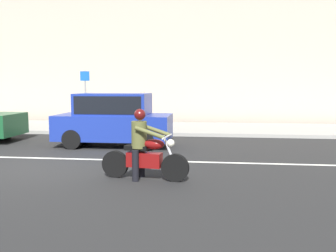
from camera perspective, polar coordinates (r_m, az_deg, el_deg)
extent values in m
plane|color=black|center=(10.16, -18.53, -5.82)|extent=(80.00, 80.00, 0.00)
cube|color=#99968E|center=(17.61, -7.37, -0.23)|extent=(40.00, 4.40, 0.14)
cube|color=silver|center=(10.74, -13.70, -4.98)|extent=(18.00, 0.14, 0.01)
cylinder|color=black|center=(8.02, 1.11, -6.48)|extent=(0.62, 0.21, 0.61)
cylinder|color=black|center=(8.46, -8.17, -5.86)|extent=(0.62, 0.21, 0.61)
cylinder|color=silver|center=(7.98, 0.27, -4.06)|extent=(0.35, 0.11, 0.74)
cube|color=maroon|center=(8.18, -3.67, -5.22)|extent=(0.80, 0.39, 0.32)
ellipsoid|color=maroon|center=(8.05, -2.20, -2.82)|extent=(0.51, 0.31, 0.22)
cube|color=black|center=(8.20, -4.87, -3.38)|extent=(0.55, 0.31, 0.10)
cylinder|color=silver|center=(7.94, -0.14, -1.64)|extent=(0.14, 0.70, 0.04)
sphere|color=silver|center=(7.94, 0.41, -2.66)|extent=(0.17, 0.17, 0.17)
cylinder|color=silver|center=(8.46, -5.24, -5.69)|extent=(0.70, 0.17, 0.07)
cylinder|color=black|center=(8.07, -5.07, -6.16)|extent=(0.17, 0.17, 0.68)
cylinder|color=black|center=(8.43, -4.12, -5.59)|extent=(0.17, 0.17, 0.68)
cylinder|color=brown|center=(8.13, -4.50, -1.35)|extent=(0.39, 0.39, 0.59)
cylinder|color=brown|center=(7.81, -2.84, -1.06)|extent=(0.67, 0.19, 0.28)
cylinder|color=brown|center=(8.23, -1.88, -0.67)|extent=(0.67, 0.19, 0.28)
sphere|color=tan|center=(8.08, -4.39, 1.57)|extent=(0.20, 0.20, 0.20)
sphere|color=#510F0F|center=(8.07, -4.39, 1.79)|extent=(0.25, 0.25, 0.25)
cube|color=navy|center=(12.70, -8.37, -0.13)|extent=(3.88, 1.70, 0.84)
cube|color=navy|center=(12.64, -8.43, 3.39)|extent=(2.40, 1.56, 0.72)
cube|color=black|center=(12.64, -8.43, 3.39)|extent=(2.21, 1.59, 0.58)
cylinder|color=black|center=(12.48, -3.01, -1.76)|extent=(0.64, 1.76, 0.64)
cylinder|color=black|center=(13.11, -13.42, -1.53)|extent=(0.64, 1.76, 0.64)
cylinder|color=gray|center=(17.75, -12.65, 4.16)|extent=(0.08, 0.08, 2.60)
cube|color=#1959B2|center=(17.71, -12.76, 7.56)|extent=(0.44, 0.03, 0.44)
cylinder|color=black|center=(16.95, -4.27, 1.30)|extent=(0.14, 0.14, 0.89)
cylinder|color=black|center=(16.91, -3.60, 1.29)|extent=(0.14, 0.14, 0.89)
cylinder|color=#234256|center=(16.88, -3.95, 3.77)|extent=(0.34, 0.34, 0.57)
sphere|color=tan|center=(16.87, -3.97, 5.10)|extent=(0.21, 0.21, 0.21)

